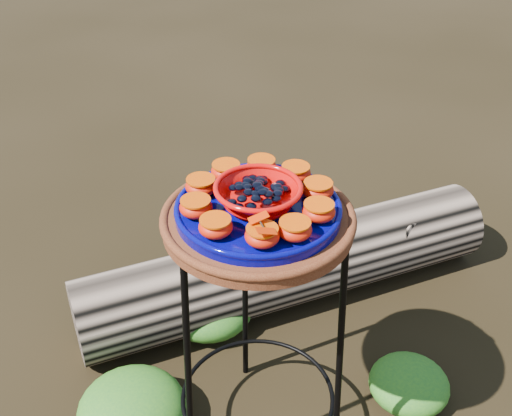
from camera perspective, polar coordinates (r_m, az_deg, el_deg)
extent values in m
cylinder|color=#3F0F05|center=(1.38, 0.19, -1.20)|extent=(0.41, 0.41, 0.03)
cylinder|color=#060337|center=(1.37, 0.19, -0.22)|extent=(0.35, 0.35, 0.02)
ellipsoid|color=#CF0000|center=(1.24, 0.55, -2.50)|extent=(0.07, 0.07, 0.04)
ellipsoid|color=#CF0000|center=(1.26, 3.47, -1.93)|extent=(0.07, 0.07, 0.04)
ellipsoid|color=#CF0000|center=(1.31, 5.59, -0.30)|extent=(0.07, 0.07, 0.04)
ellipsoid|color=#CF0000|center=(1.38, 5.52, 1.62)|extent=(0.07, 0.07, 0.04)
ellipsoid|color=#CF0000|center=(1.44, 3.54, 3.10)|extent=(0.07, 0.07, 0.04)
ellipsoid|color=#CF0000|center=(1.46, 0.48, 3.71)|extent=(0.07, 0.07, 0.04)
ellipsoid|color=#CF0000|center=(1.44, -2.67, 3.29)|extent=(0.07, 0.07, 0.04)
ellipsoid|color=#CF0000|center=(1.39, -4.91, 1.95)|extent=(0.07, 0.07, 0.04)
ellipsoid|color=#CF0000|center=(1.33, -5.36, 0.06)|extent=(0.07, 0.07, 0.04)
ellipsoid|color=#CF0000|center=(1.27, -3.61, -1.69)|extent=(0.07, 0.07, 0.04)
ellipsoid|color=#225B1D|center=(1.87, -10.99, -17.06)|extent=(0.30, 0.30, 0.15)
ellipsoid|color=#225B1D|center=(1.97, 13.46, -14.91)|extent=(0.23, 0.23, 0.12)
ellipsoid|color=#225B1D|center=(2.13, -4.21, -8.72)|extent=(0.29, 0.29, 0.14)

